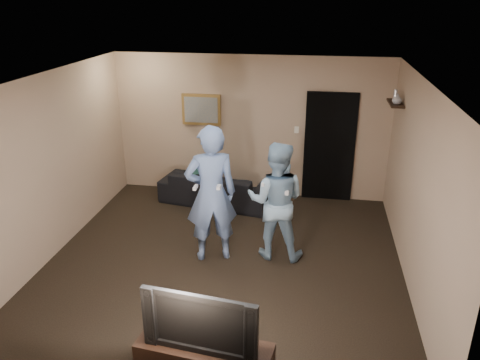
% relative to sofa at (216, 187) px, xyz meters
% --- Properties ---
extents(ground, '(5.00, 5.00, 0.00)m').
position_rel_sofa_xyz_m(ground, '(0.54, -1.97, -0.29)').
color(ground, black).
rests_on(ground, ground).
extents(ceiling, '(5.00, 5.00, 0.04)m').
position_rel_sofa_xyz_m(ceiling, '(0.54, -1.97, 2.31)').
color(ceiling, silver).
rests_on(ceiling, wall_back).
extents(wall_back, '(5.00, 0.04, 2.60)m').
position_rel_sofa_xyz_m(wall_back, '(0.54, 0.53, 1.01)').
color(wall_back, tan).
rests_on(wall_back, ground).
extents(wall_front, '(5.00, 0.04, 2.60)m').
position_rel_sofa_xyz_m(wall_front, '(0.54, -4.47, 1.01)').
color(wall_front, tan).
rests_on(wall_front, ground).
extents(wall_left, '(0.04, 5.00, 2.60)m').
position_rel_sofa_xyz_m(wall_left, '(-1.96, -1.97, 1.01)').
color(wall_left, tan).
rests_on(wall_left, ground).
extents(wall_right, '(0.04, 5.00, 2.60)m').
position_rel_sofa_xyz_m(wall_right, '(3.04, -1.97, 1.01)').
color(wall_right, tan).
rests_on(wall_right, ground).
extents(sofa, '(2.10, 1.11, 0.58)m').
position_rel_sofa_xyz_m(sofa, '(0.00, 0.00, 0.00)').
color(sofa, black).
rests_on(sofa, ground).
extents(throw_pillow, '(0.48, 0.28, 0.45)m').
position_rel_sofa_xyz_m(throw_pillow, '(-0.19, 0.00, 0.19)').
color(throw_pillow, '#16443A').
rests_on(throw_pillow, sofa).
extents(painting_frame, '(0.72, 0.05, 0.57)m').
position_rel_sofa_xyz_m(painting_frame, '(-0.36, 0.51, 1.31)').
color(painting_frame, olive).
rests_on(painting_frame, wall_back).
extents(painting_canvas, '(0.62, 0.01, 0.47)m').
position_rel_sofa_xyz_m(painting_canvas, '(-0.36, 0.48, 1.31)').
color(painting_canvas, slate).
rests_on(painting_canvas, painting_frame).
extents(doorway, '(0.90, 0.06, 2.00)m').
position_rel_sofa_xyz_m(doorway, '(1.99, 0.50, 0.71)').
color(doorway, black).
rests_on(doorway, ground).
extents(light_switch, '(0.08, 0.02, 0.12)m').
position_rel_sofa_xyz_m(light_switch, '(1.39, 0.51, 1.01)').
color(light_switch, silver).
rests_on(light_switch, wall_back).
extents(wall_shelf, '(0.20, 0.60, 0.03)m').
position_rel_sofa_xyz_m(wall_shelf, '(2.93, -0.17, 1.70)').
color(wall_shelf, black).
rests_on(wall_shelf, wall_right).
extents(shelf_vase, '(0.18, 0.18, 0.16)m').
position_rel_sofa_xyz_m(shelf_vase, '(2.93, -0.28, 1.79)').
color(shelf_vase, '#AEAEB3').
rests_on(shelf_vase, wall_shelf).
extents(shelf_figurine, '(0.06, 0.06, 0.18)m').
position_rel_sofa_xyz_m(shelf_figurine, '(2.93, -0.07, 1.80)').
color(shelf_figurine, silver).
rests_on(shelf_figurine, wall_shelf).
extents(television, '(1.12, 0.27, 0.64)m').
position_rel_sofa_xyz_m(television, '(0.80, -4.23, 0.51)').
color(television, black).
rests_on(television, tv_console).
extents(wii_player_left, '(0.84, 0.70, 1.99)m').
position_rel_sofa_xyz_m(wii_player_left, '(0.35, -1.87, 0.70)').
color(wii_player_left, '#6984B6').
rests_on(wii_player_left, ground).
extents(wii_player_right, '(0.87, 0.70, 1.73)m').
position_rel_sofa_xyz_m(wii_player_right, '(1.24, -1.67, 0.57)').
color(wii_player_right, '#86A9C3').
rests_on(wii_player_right, ground).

